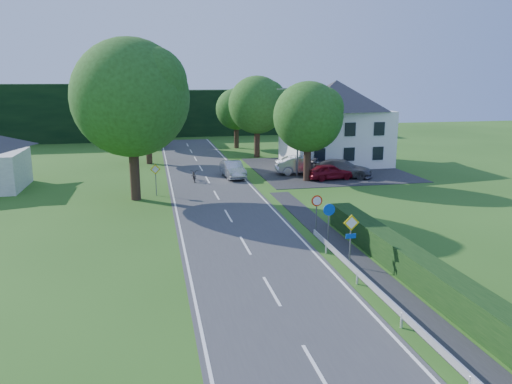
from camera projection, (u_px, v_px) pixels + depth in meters
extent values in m
plane|color=#275117|center=(318.00, 372.00, 15.32)|extent=(160.00, 160.00, 0.00)
cube|color=#3B3B3D|center=(224.00, 208.00, 34.39)|extent=(7.00, 80.00, 0.04)
cube|color=#232326|center=(429.00, 324.00, 18.21)|extent=(1.50, 44.00, 0.04)
cube|color=#232326|center=(325.00, 169.00, 49.20)|extent=(14.00, 16.00, 0.04)
cube|color=white|center=(176.00, 211.00, 33.74)|extent=(0.12, 80.00, 0.01)
cube|color=white|center=(270.00, 206.00, 35.04)|extent=(0.12, 80.00, 0.01)
cube|color=black|center=(505.00, 331.00, 16.47)|extent=(1.20, 30.00, 1.30)
cube|color=black|center=(232.00, 112.00, 79.10)|extent=(30.00, 5.00, 7.00)
cube|color=white|center=(335.00, 137.00, 51.84)|extent=(10.00, 8.00, 5.60)
pyramid|color=#29282E|center=(336.00, 95.00, 50.88)|extent=(10.60, 8.40, 3.00)
cylinder|color=slate|center=(298.00, 133.00, 44.68)|extent=(0.16, 0.16, 8.00)
cylinder|color=slate|center=(290.00, 89.00, 43.65)|extent=(1.70, 0.10, 0.10)
cube|color=slate|center=(280.00, 89.00, 43.48)|extent=(0.50, 0.18, 0.12)
cylinder|color=slate|center=(350.00, 243.00, 23.54)|extent=(0.07, 0.07, 2.40)
cube|color=yellow|center=(351.00, 223.00, 23.29)|extent=(0.78, 0.04, 0.78)
cube|color=white|center=(351.00, 223.00, 23.29)|extent=(0.57, 0.05, 0.57)
cube|color=#0C44BF|center=(351.00, 236.00, 23.44)|extent=(0.50, 0.04, 0.22)
cylinder|color=slate|center=(328.00, 227.00, 26.43)|extent=(0.07, 0.07, 2.20)
cylinder|color=#0C44BF|center=(329.00, 210.00, 26.19)|extent=(0.64, 0.04, 0.64)
cylinder|color=slate|center=(316.00, 217.00, 28.33)|extent=(0.07, 0.07, 2.20)
cylinder|color=red|center=(317.00, 201.00, 28.09)|extent=(0.64, 0.04, 0.64)
cylinder|color=white|center=(317.00, 201.00, 28.07)|extent=(0.48, 0.04, 0.48)
cylinder|color=slate|center=(156.00, 181.00, 38.02)|extent=(0.07, 0.07, 2.20)
cube|color=yellow|center=(155.00, 169.00, 37.78)|extent=(0.78, 0.04, 0.78)
cube|color=white|center=(155.00, 169.00, 37.78)|extent=(0.57, 0.05, 0.57)
imported|color=#ACACB1|center=(233.00, 169.00, 44.87)|extent=(1.87, 4.56, 1.47)
imported|color=black|center=(194.00, 175.00, 43.35)|extent=(0.69, 1.98, 1.04)
imported|color=maroon|center=(330.00, 172.00, 44.00)|extent=(4.24, 2.08, 1.39)
imported|color=#A2A2A7|center=(303.00, 165.00, 46.51)|extent=(5.28, 2.30, 1.69)
imported|color=#535258|center=(342.00, 168.00, 45.07)|extent=(5.81, 4.32, 1.57)
imported|color=#A50F0D|center=(317.00, 157.00, 50.86)|extent=(2.59, 2.61, 1.84)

